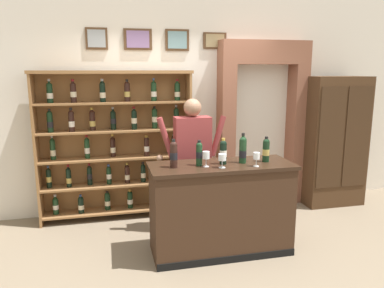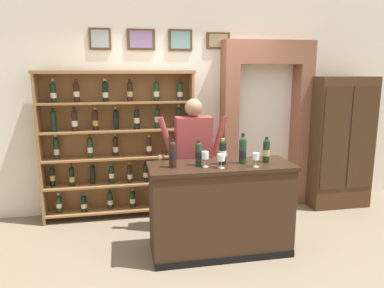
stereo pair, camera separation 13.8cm
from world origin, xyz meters
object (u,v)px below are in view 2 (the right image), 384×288
at_px(wine_shelf, 118,141).
at_px(tasting_bottle_chianti, 173,154).
at_px(side_cabinet, 339,142).
at_px(wine_glass_spare, 256,157).
at_px(shopkeeper, 194,151).
at_px(wine_glass_center, 206,156).
at_px(wine_glass_right, 221,158).
at_px(tasting_bottle_vin_santo, 223,152).
at_px(tasting_counter, 220,209).
at_px(tasting_bottle_brunello, 198,153).
at_px(tasting_bottle_prosecco, 243,150).
at_px(tasting_bottle_super_tuscan, 266,150).

xyz_separation_m(wine_shelf, tasting_bottle_chianti, (0.54, -1.31, 0.10)).
bearing_deg(side_cabinet, wine_glass_spare, -144.11).
relative_size(shopkeeper, wine_glass_center, 10.16).
bearing_deg(wine_glass_spare, wine_glass_right, 175.36).
bearing_deg(tasting_bottle_vin_santo, wine_glass_spare, -29.36).
distance_m(tasting_counter, tasting_bottle_brunello, 0.68).
bearing_deg(wine_glass_spare, wine_shelf, 133.48).
distance_m(tasting_bottle_prosecco, wine_glass_center, 0.43).
xyz_separation_m(tasting_bottle_vin_santo, wine_glass_center, (-0.20, -0.07, -0.02)).
bearing_deg(side_cabinet, shopkeeper, -167.92).
bearing_deg(tasting_bottle_chianti, side_cabinet, 23.36).
height_order(tasting_bottle_prosecco, wine_glass_right, tasting_bottle_prosecco).
relative_size(side_cabinet, wine_glass_right, 13.04).
distance_m(wine_shelf, tasting_bottle_chianti, 1.42).
bearing_deg(wine_glass_center, side_cabinet, 27.28).
height_order(wine_shelf, shopkeeper, wine_shelf).
bearing_deg(shopkeeper, wine_shelf, 143.30).
bearing_deg(wine_glass_spare, wine_glass_center, 168.23).
distance_m(wine_shelf, wine_glass_spare, 2.02).
height_order(side_cabinet, tasting_bottle_chianti, side_cabinet).
height_order(side_cabinet, tasting_bottle_brunello, side_cabinet).
relative_size(wine_glass_spare, wine_glass_center, 0.92).
relative_size(tasting_counter, tasting_bottle_super_tuscan, 5.56).
bearing_deg(tasting_bottle_brunello, wine_glass_right, -35.85).
xyz_separation_m(tasting_bottle_super_tuscan, wine_glass_right, (-0.54, -0.14, -0.03)).
height_order(wine_shelf, tasting_bottle_brunello, wine_shelf).
xyz_separation_m(side_cabinet, tasting_bottle_brunello, (-2.35, -1.11, 0.19)).
height_order(tasting_bottle_chianti, tasting_bottle_prosecco, tasting_bottle_prosecco).
relative_size(wine_shelf, shopkeeper, 1.23).
relative_size(tasting_bottle_prosecco, wine_glass_right, 2.25).
distance_m(tasting_counter, wine_glass_right, 0.63).
relative_size(shopkeeper, tasting_bottle_prosecco, 5.06).
xyz_separation_m(wine_shelf, tasting_bottle_brunello, (0.82, -1.29, 0.09)).
relative_size(tasting_counter, wine_glass_center, 9.53).
distance_m(side_cabinet, wine_glass_spare, 2.20).
height_order(side_cabinet, wine_glass_center, side_cabinet).
xyz_separation_m(wine_shelf, wine_glass_spare, (1.39, -1.47, 0.05)).
bearing_deg(tasting_bottle_prosecco, side_cabinet, 30.90).
relative_size(wine_shelf, tasting_counter, 1.32).
relative_size(tasting_bottle_brunello, wine_glass_center, 1.66).
xyz_separation_m(wine_glass_right, wine_glass_center, (-0.15, 0.08, 0.01)).
distance_m(wine_shelf, shopkeeper, 1.12).
height_order(tasting_bottle_chianti, wine_glass_right, tasting_bottle_chianti).
distance_m(wine_shelf, tasting_counter, 1.76).
bearing_deg(wine_shelf, tasting_bottle_brunello, -57.48).
bearing_deg(tasting_bottle_brunello, tasting_counter, -0.96).
bearing_deg(wine_glass_spare, side_cabinet, 35.89).
bearing_deg(tasting_bottle_vin_santo, tasting_bottle_brunello, 178.51).
distance_m(tasting_bottle_vin_santo, wine_glass_center, 0.22).
relative_size(tasting_counter, wine_glass_spare, 10.40).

